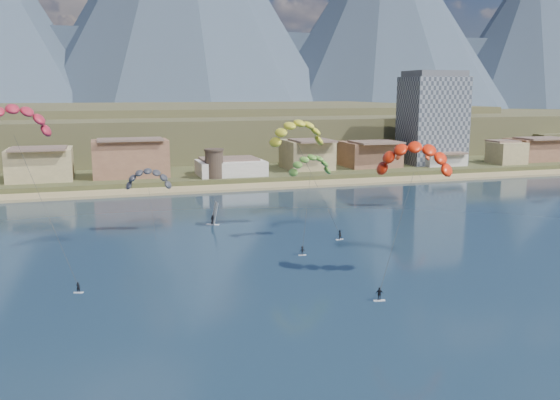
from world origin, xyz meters
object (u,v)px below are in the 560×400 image
object	(u,v)px
kitesurfer_red	(12,116)
kitesurfer_green	(310,162)
apartment_tower	(432,118)
kitesurfer_yellow	(298,129)
watchtower	(214,163)
kitesurfer_orange	(414,153)
windsurfer	(213,218)

from	to	relation	value
kitesurfer_red	kitesurfer_green	xyz separation A→B (m)	(47.85, 10.17, -9.33)
apartment_tower	kitesurfer_green	size ratio (longest dim) A/B	1.79
kitesurfer_yellow	kitesurfer_green	distance (m)	10.96
watchtower	kitesurfer_green	xyz separation A→B (m)	(4.44, -70.01, 7.96)
kitesurfer_orange	kitesurfer_green	size ratio (longest dim) A/B	1.26
kitesurfer_orange	kitesurfer_green	xyz separation A→B (m)	(-7.03, 24.63, -3.85)
apartment_tower	kitesurfer_red	xyz separation A→B (m)	(-123.41, -94.18, 5.83)
apartment_tower	watchtower	size ratio (longest dim) A/B	3.72
kitesurfer_orange	windsurfer	distance (m)	50.22
kitesurfer_red	kitesurfer_yellow	size ratio (longest dim) A/B	1.14
windsurfer	kitesurfer_green	bearing A→B (deg)	-49.85
kitesurfer_yellow	apartment_tower	bearing A→B (deg)	44.89
windsurfer	kitesurfer_red	bearing A→B (deg)	-140.18
kitesurfer_red	kitesurfer_yellow	distance (m)	52.56
apartment_tower	windsurfer	world-z (taller)	apartment_tower
kitesurfer_orange	kitesurfer_green	bearing A→B (deg)	105.92
kitesurfer_red	kitesurfer_yellow	bearing A→B (deg)	22.02
kitesurfer_orange	windsurfer	xyz separation A→B (m)	(-21.75, 42.09, -16.68)
kitesurfer_green	kitesurfer_orange	bearing A→B (deg)	-74.08
apartment_tower	kitesurfer_red	distance (m)	155.35
watchtower	kitesurfer_green	bearing A→B (deg)	-86.37
apartment_tower	kitesurfer_orange	xyz separation A→B (m)	(-68.54, -108.64, 0.35)
kitesurfer_red	windsurfer	world-z (taller)	kitesurfer_red
windsurfer	kitesurfer_orange	bearing A→B (deg)	-62.67
watchtower	kitesurfer_yellow	xyz separation A→B (m)	(5.18, -60.52, 13.40)
kitesurfer_yellow	kitesurfer_orange	xyz separation A→B (m)	(6.28, -34.12, -1.59)
kitesurfer_yellow	kitesurfer_orange	distance (m)	34.73
kitesurfer_red	kitesurfer_orange	size ratio (longest dim) A/B	1.19
windsurfer	kitesurfer_yellow	bearing A→B (deg)	-27.26
apartment_tower	kitesurfer_green	xyz separation A→B (m)	(-75.56, -84.01, -3.49)
kitesurfer_red	windsurfer	size ratio (longest dim) A/B	5.74
kitesurfer_yellow	windsurfer	size ratio (longest dim) A/B	5.04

